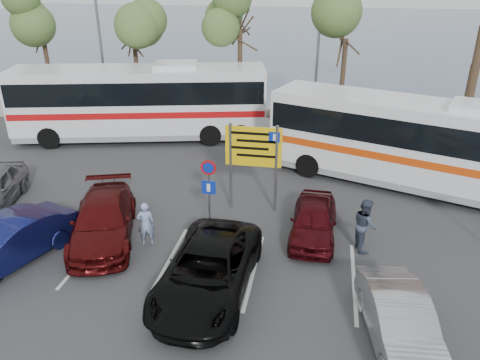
% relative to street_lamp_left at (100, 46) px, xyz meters
% --- Properties ---
extents(ground, '(120.00, 120.00, 0.00)m').
position_rel_street_lamp_left_xyz_m(ground, '(10.00, -13.52, -4.60)').
color(ground, '#333436').
rests_on(ground, ground).
extents(kerb_strip, '(44.00, 2.40, 0.15)m').
position_rel_street_lamp_left_xyz_m(kerb_strip, '(10.00, 0.48, -4.52)').
color(kerb_strip, gray).
rests_on(kerb_strip, ground).
extents(seawall, '(48.00, 0.80, 0.60)m').
position_rel_street_lamp_left_xyz_m(seawall, '(10.00, 2.48, -4.30)').
color(seawall, gray).
rests_on(seawall, ground).
extents(sea, '(140.00, 140.00, 0.00)m').
position_rel_street_lamp_left_xyz_m(sea, '(10.00, 46.48, -4.59)').
color(sea, '#475972').
rests_on(sea, ground).
extents(tree_far_left, '(3.20, 3.20, 7.60)m').
position_rel_street_lamp_left_xyz_m(tree_far_left, '(-4.00, 0.48, 1.73)').
color(tree_far_left, '#382619').
rests_on(tree_far_left, kerb_strip).
extents(tree_left, '(3.20, 3.20, 7.20)m').
position_rel_street_lamp_left_xyz_m(tree_left, '(2.00, 0.48, 1.41)').
color(tree_left, '#382619').
rests_on(tree_left, kerb_strip).
extents(tree_mid, '(3.20, 3.20, 8.00)m').
position_rel_street_lamp_left_xyz_m(tree_mid, '(8.50, 0.48, 2.06)').
color(tree_mid, '#382619').
rests_on(tree_mid, kerb_strip).
extents(tree_right, '(3.20, 3.20, 7.40)m').
position_rel_street_lamp_left_xyz_m(tree_right, '(14.50, 0.48, 1.57)').
color(tree_right, '#382619').
rests_on(tree_right, kerb_strip).
extents(street_lamp_left, '(0.45, 1.15, 8.01)m').
position_rel_street_lamp_left_xyz_m(street_lamp_left, '(0.00, 0.00, 0.00)').
color(street_lamp_left, slate).
rests_on(street_lamp_left, kerb_strip).
extents(street_lamp_right, '(0.45, 1.15, 8.01)m').
position_rel_street_lamp_left_xyz_m(street_lamp_right, '(13.00, 0.00, 0.00)').
color(street_lamp_right, slate).
rests_on(street_lamp_right, kerb_strip).
extents(direction_sign, '(2.20, 0.12, 3.60)m').
position_rel_street_lamp_left_xyz_m(direction_sign, '(11.00, -10.32, -2.17)').
color(direction_sign, slate).
rests_on(direction_sign, ground).
extents(sign_no_stop, '(0.60, 0.08, 2.35)m').
position_rel_street_lamp_left_xyz_m(sign_no_stop, '(9.40, -11.13, -3.02)').
color(sign_no_stop, slate).
rests_on(sign_no_stop, ground).
extents(sign_parking, '(0.50, 0.07, 2.25)m').
position_rel_street_lamp_left_xyz_m(sign_parking, '(9.80, -12.73, -3.13)').
color(sign_parking, slate).
rests_on(sign_parking, ground).
extents(lane_markings, '(12.02, 4.20, 0.01)m').
position_rel_street_lamp_left_xyz_m(lane_markings, '(8.86, -14.52, -4.60)').
color(lane_markings, silver).
rests_on(lane_markings, ground).
extents(coach_bus_left, '(14.07, 6.04, 4.29)m').
position_rel_street_lamp_left_xyz_m(coach_bus_left, '(3.50, -3.02, -2.61)').
color(coach_bus_left, white).
rests_on(coach_bus_left, ground).
extents(coach_bus_right, '(13.34, 7.05, 4.10)m').
position_rel_street_lamp_left_xyz_m(coach_bus_right, '(17.82, -7.02, -2.70)').
color(coach_bus_right, white).
rests_on(coach_bus_right, ground).
extents(car_blue, '(3.10, 4.96, 1.54)m').
position_rel_street_lamp_left_xyz_m(car_blue, '(3.66, -15.52, -3.83)').
color(car_blue, '#0F1449').
rests_on(car_blue, ground).
extents(car_maroon, '(3.60, 5.51, 1.49)m').
position_rel_street_lamp_left_xyz_m(car_maroon, '(6.06, -13.52, -3.86)').
color(car_maroon, '#4C0C0D').
rests_on(car_maroon, ground).
extents(car_red, '(1.70, 4.01, 1.35)m').
position_rel_street_lamp_left_xyz_m(car_red, '(13.50, -12.02, -3.92)').
color(car_red, '#41090E').
rests_on(car_red, ground).
extents(suv_black, '(2.71, 5.52, 1.51)m').
position_rel_street_lamp_left_xyz_m(suv_black, '(10.50, -15.81, -3.84)').
color(suv_black, black).
rests_on(suv_black, ground).
extents(car_silver_b, '(2.14, 4.39, 1.39)m').
position_rel_street_lamp_left_xyz_m(car_silver_b, '(15.90, -17.02, -3.91)').
color(car_silver_b, '#96969B').
rests_on(car_silver_b, ground).
extents(pedestrian_near, '(0.70, 0.57, 1.65)m').
position_rel_street_lamp_left_xyz_m(pedestrian_near, '(7.72, -13.62, -3.77)').
color(pedestrian_near, '#8192BB').
rests_on(pedestrian_near, ground).
extents(pedestrian_far, '(0.94, 1.08, 1.91)m').
position_rel_street_lamp_left_xyz_m(pedestrian_far, '(15.24, -12.52, -3.65)').
color(pedestrian_far, '#384054').
rests_on(pedestrian_far, ground).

